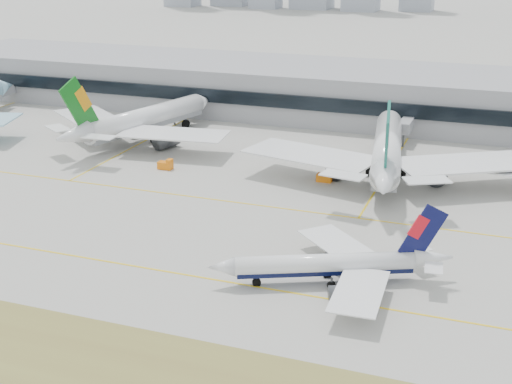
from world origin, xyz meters
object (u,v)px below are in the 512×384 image
at_px(taxiing_airliner, 334,265).
at_px(widebody_cathay, 387,152).
at_px(widebody_eva, 141,121).
at_px(terminal, 338,91).

height_order(taxiing_airliner, widebody_cathay, widebody_cathay).
xyz_separation_m(widebody_eva, widebody_cathay, (69.02, -8.52, 0.62)).
distance_m(taxiing_airliner, widebody_cathay, 56.80).
height_order(widebody_cathay, terminal, widebody_cathay).
height_order(taxiing_airliner, terminal, terminal).
distance_m(taxiing_airliner, terminal, 117.55).
xyz_separation_m(taxiing_airliner, widebody_eva, (-70.84, 65.20, 2.52)).
relative_size(taxiing_airliner, widebody_eva, 0.64).
bearing_deg(terminal, taxiing_airliner, -76.38).
xyz_separation_m(taxiing_airliner, widebody_cathay, (-1.82, 56.68, 3.14)).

